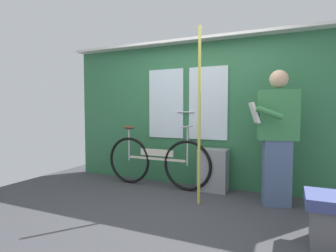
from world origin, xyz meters
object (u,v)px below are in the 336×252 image
object	(u,v)px
bicycle_near_door	(156,161)
handrail_pole	(199,116)
passenger_reading_newspaper	(277,135)
trash_bin_by_wall	(213,170)

from	to	relation	value
bicycle_near_door	handrail_pole	bearing A→B (deg)	-28.70
passenger_reading_newspaper	handrail_pole	size ratio (longest dim) A/B	0.75
passenger_reading_newspaper	handrail_pole	distance (m)	0.97
passenger_reading_newspaper	handrail_pole	world-z (taller)	handrail_pole
bicycle_near_door	trash_bin_by_wall	xyz separation A→B (m)	(0.86, 0.14, -0.09)
bicycle_near_door	passenger_reading_newspaper	xyz separation A→B (m)	(1.72, -0.14, 0.48)
trash_bin_by_wall	bicycle_near_door	bearing A→B (deg)	-170.46
bicycle_near_door	trash_bin_by_wall	distance (m)	0.87
bicycle_near_door	trash_bin_by_wall	size ratio (longest dim) A/B	2.83
bicycle_near_door	passenger_reading_newspaper	distance (m)	1.79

